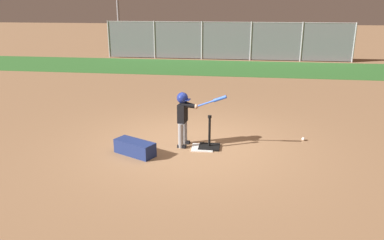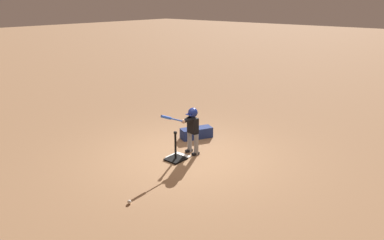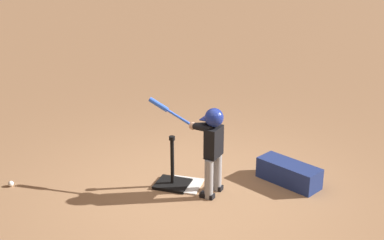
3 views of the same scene
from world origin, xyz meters
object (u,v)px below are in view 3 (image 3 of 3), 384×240
at_px(batting_tee, 173,179).
at_px(equipment_bag, 289,173).
at_px(baseball, 11,184).
at_px(batter_child, 211,140).

height_order(batting_tee, equipment_bag, batting_tee).
bearing_deg(baseball, batter_child, -165.27).
bearing_deg(equipment_bag, baseball, 46.64).
distance_m(batter_child, baseball, 2.68).
relative_size(baseball, equipment_bag, 0.09).
relative_size(batting_tee, equipment_bag, 0.82).
distance_m(baseball, equipment_bag, 3.62).
distance_m(batting_tee, batter_child, 0.82).
bearing_deg(batting_tee, batter_child, 175.79).
bearing_deg(equipment_bag, batting_tee, 47.95).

